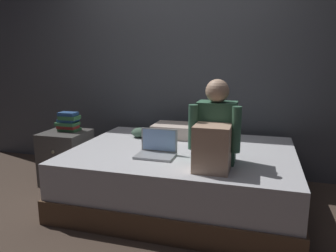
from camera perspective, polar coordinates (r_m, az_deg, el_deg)
ground_plane at (r=2.88m, az=-2.92°, el=-15.12°), size 8.00×8.00×0.00m
wall_back at (r=3.72m, az=3.07°, el=12.53°), size 5.60×0.10×2.70m
bed at (r=2.99m, az=2.60°, el=-8.83°), size 2.00×1.50×0.51m
nightstand at (r=3.59m, az=-17.62°, el=-5.33°), size 0.44×0.46×0.56m
person_sitting at (r=2.45m, az=8.35°, el=-1.30°), size 0.39×0.44×0.66m
laptop at (r=2.70m, az=-2.01°, el=-4.19°), size 0.32×0.23×0.22m
pillow at (r=3.35m, az=2.26°, el=-0.83°), size 0.56×0.36×0.13m
book_stack at (r=3.53m, az=-17.32°, el=0.68°), size 0.23×0.17×0.20m
clothes_pile at (r=3.28m, az=-4.01°, el=-1.50°), size 0.35×0.24×0.10m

